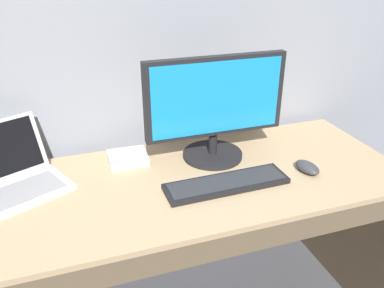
{
  "coord_description": "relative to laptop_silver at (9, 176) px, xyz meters",
  "views": [
    {
      "loc": [
        -0.31,
        -1.17,
        1.51
      ],
      "look_at": [
        0.09,
        0.0,
        0.9
      ],
      "focal_mm": 36.48,
      "sensor_mm": 36.0,
      "label": 1
    }
  ],
  "objects": [
    {
      "name": "external_drive_box",
      "position": [
        0.43,
        0.06,
        -0.03
      ],
      "size": [
        0.15,
        0.13,
        0.03
      ],
      "primitive_type": "cube",
      "rotation": [
        0.0,
        0.0,
        -0.01
      ],
      "color": "silver",
      "rests_on": "desk"
    },
    {
      "name": "computer_mouse",
      "position": [
        1.06,
        -0.24,
        -0.03
      ],
      "size": [
        0.08,
        0.12,
        0.04
      ],
      "primitive_type": "ellipsoid",
      "rotation": [
        0.0,
        0.0,
        0.15
      ],
      "color": "#38383D",
      "rests_on": "desk"
    },
    {
      "name": "wired_keyboard",
      "position": [
        0.73,
        -0.23,
        -0.04
      ],
      "size": [
        0.45,
        0.13,
        0.02
      ],
      "color": "black",
      "rests_on": "desk"
    },
    {
      "name": "laptop_silver",
      "position": [
        0.0,
        0.0,
        0.0
      ],
      "size": [
        0.43,
        0.41,
        0.21
      ],
      "color": "silver",
      "rests_on": "desk"
    },
    {
      "name": "external_monitor",
      "position": [
        0.76,
        -0.02,
        0.17
      ],
      "size": [
        0.55,
        0.24,
        0.42
      ],
      "color": "black",
      "rests_on": "desk"
    },
    {
      "name": "desk",
      "position": [
        0.54,
        -0.16,
        -0.25
      ],
      "size": [
        1.78,
        0.65,
        0.76
      ],
      "color": "tan",
      "rests_on": "ground"
    }
  ]
}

